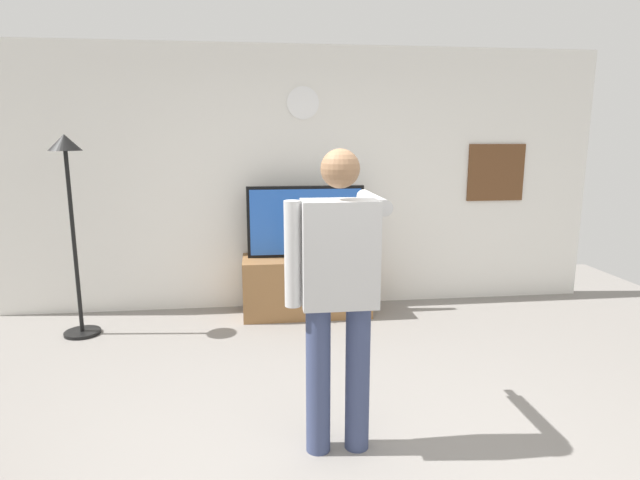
{
  "coord_description": "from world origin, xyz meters",
  "views": [
    {
      "loc": [
        -0.44,
        -2.49,
        1.79
      ],
      "look_at": [
        0.01,
        1.2,
        1.05
      ],
      "focal_mm": 29.1,
      "sensor_mm": 36.0,
      "label": 1
    }
  ],
  "objects_px": {
    "person_standing_nearer_lamp": "(338,286)",
    "tv_stand": "(307,285)",
    "floor_lamp": "(69,194)",
    "television": "(306,221)",
    "framed_picture": "(496,172)",
    "wall_clock": "(303,103)"
  },
  "relations": [
    {
      "from": "tv_stand",
      "to": "floor_lamp",
      "type": "height_order",
      "value": "floor_lamp"
    },
    {
      "from": "wall_clock",
      "to": "framed_picture",
      "type": "relative_size",
      "value": 0.51
    },
    {
      "from": "framed_picture",
      "to": "floor_lamp",
      "type": "xyz_separation_m",
      "value": [
        -4.22,
        -0.62,
        -0.11
      ]
    },
    {
      "from": "television",
      "to": "framed_picture",
      "type": "relative_size",
      "value": 1.87
    },
    {
      "from": "floor_lamp",
      "to": "tv_stand",
      "type": "bearing_deg",
      "value": 8.79
    },
    {
      "from": "television",
      "to": "wall_clock",
      "type": "bearing_deg",
      "value": 90.0
    },
    {
      "from": "television",
      "to": "floor_lamp",
      "type": "xyz_separation_m",
      "value": [
        -2.12,
        -0.37,
        0.34
      ]
    },
    {
      "from": "wall_clock",
      "to": "television",
      "type": "bearing_deg",
      "value": -90.0
    },
    {
      "from": "television",
      "to": "person_standing_nearer_lamp",
      "type": "bearing_deg",
      "value": -91.19
    },
    {
      "from": "tv_stand",
      "to": "wall_clock",
      "type": "xyz_separation_m",
      "value": [
        0.0,
        0.29,
        1.83
      ]
    },
    {
      "from": "television",
      "to": "framed_picture",
      "type": "xyz_separation_m",
      "value": [
        2.1,
        0.25,
        0.46
      ]
    },
    {
      "from": "framed_picture",
      "to": "person_standing_nearer_lamp",
      "type": "bearing_deg",
      "value": -128.9
    },
    {
      "from": "tv_stand",
      "to": "television",
      "type": "height_order",
      "value": "television"
    },
    {
      "from": "tv_stand",
      "to": "floor_lamp",
      "type": "xyz_separation_m",
      "value": [
        -2.12,
        -0.33,
        1.0
      ]
    },
    {
      "from": "wall_clock",
      "to": "person_standing_nearer_lamp",
      "type": "xyz_separation_m",
      "value": [
        -0.05,
        -2.66,
        -1.14
      ]
    },
    {
      "from": "person_standing_nearer_lamp",
      "to": "tv_stand",
      "type": "bearing_deg",
      "value": 88.79
    },
    {
      "from": "floor_lamp",
      "to": "person_standing_nearer_lamp",
      "type": "distance_m",
      "value": 2.92
    },
    {
      "from": "framed_picture",
      "to": "television",
      "type": "bearing_deg",
      "value": -173.25
    },
    {
      "from": "framed_picture",
      "to": "floor_lamp",
      "type": "distance_m",
      "value": 4.26
    },
    {
      "from": "person_standing_nearer_lamp",
      "to": "wall_clock",
      "type": "bearing_deg",
      "value": 88.92
    },
    {
      "from": "television",
      "to": "wall_clock",
      "type": "xyz_separation_m",
      "value": [
        0.0,
        0.24,
        1.17
      ]
    },
    {
      "from": "wall_clock",
      "to": "floor_lamp",
      "type": "relative_size",
      "value": 0.18
    }
  ]
}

